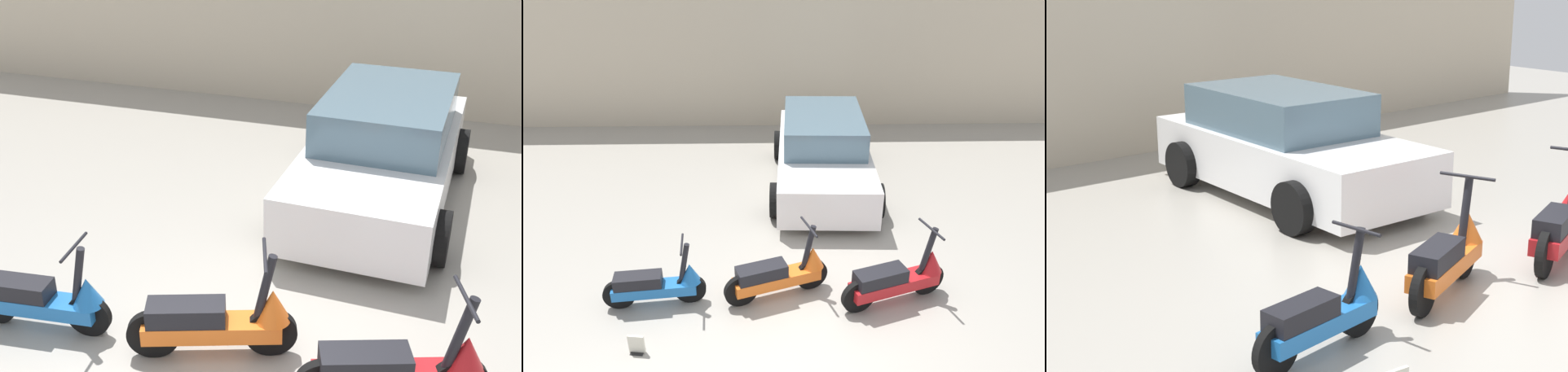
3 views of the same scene
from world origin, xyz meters
The scene contains 7 objects.
ground_plane centered at (0.00, 0.00, 0.00)m, with size 28.00×28.00×0.00m, color #9E998E.
wall_back centered at (0.00, 7.45, 1.75)m, with size 19.60×0.12×3.51m, color beige.
scooter_front_left centered at (-2.11, 0.36, 0.34)m, with size 1.38×0.50×0.96m.
scooter_front_right centered at (-0.44, 0.52, 0.37)m, with size 1.45×0.75×1.06m.
scooter_front_center centered at (1.16, 0.36, 0.39)m, with size 1.51×0.78×1.09m.
car_rear_left centered at (0.44, 4.04, 0.67)m, with size 2.12×4.18×1.40m.
placard_near_left_scooter centered at (-2.23, -0.54, 0.11)m, with size 0.20×0.14×0.26m.
Camera 2 is at (-0.54, -5.19, 4.66)m, focal length 35.00 mm.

